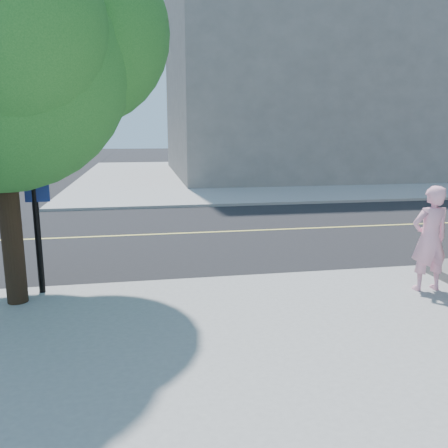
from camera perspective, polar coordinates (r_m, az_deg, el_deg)
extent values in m
cube|color=black|center=(13.64, -21.74, -1.74)|extent=(140.00, 9.00, 0.01)
cube|color=gray|center=(32.01, 9.43, 6.26)|extent=(29.00, 25.00, 0.12)
cube|color=slate|center=(32.78, 10.43, 18.72)|extent=(18.00, 16.00, 14.00)
imported|color=#FAA6C2|center=(8.91, 24.33, -1.69)|extent=(0.70, 0.47, 1.90)
cylinder|color=black|center=(8.17, -25.32, 2.31)|extent=(0.34, 0.34, 3.36)
sphere|color=#2C7428|center=(8.58, -18.24, 22.08)|extent=(3.17, 3.17, 3.17)
cylinder|color=black|center=(8.47, -22.69, 4.23)|extent=(0.11, 0.11, 3.77)
cube|color=white|center=(8.41, -22.62, 7.26)|extent=(0.49, 0.04, 0.18)
cube|color=navy|center=(8.44, -22.38, 4.23)|extent=(0.40, 0.04, 0.49)
imported|color=black|center=(8.42, -23.32, 12.12)|extent=(0.15, 0.18, 0.90)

